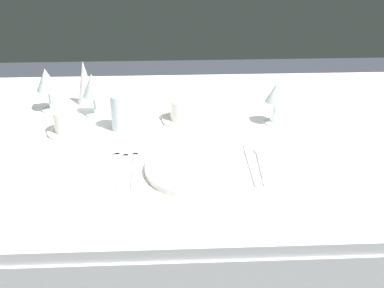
# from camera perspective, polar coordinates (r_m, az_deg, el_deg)

# --- Properties ---
(dining_table) EXTENTS (1.80, 1.11, 0.74)m
(dining_table) POSITION_cam_1_polar(r_m,az_deg,el_deg) (1.50, 0.91, -1.35)
(dining_table) COLOR white
(dining_table) RESTS_ON ground
(dinner_plate) EXTENTS (0.28, 0.28, 0.02)m
(dinner_plate) POSITION_cam_1_polar(r_m,az_deg,el_deg) (1.25, 0.24, -3.10)
(dinner_plate) COLOR white
(dinner_plate) RESTS_ON dining_table
(fork_outer) EXTENTS (0.03, 0.22, 0.00)m
(fork_outer) POSITION_cam_1_polar(r_m,az_deg,el_deg) (1.28, -7.36, -2.77)
(fork_outer) COLOR beige
(fork_outer) RESTS_ON dining_table
(fork_inner) EXTENTS (0.02, 0.20, 0.00)m
(fork_inner) POSITION_cam_1_polar(r_m,az_deg,el_deg) (1.29, -8.76, -2.72)
(fork_inner) COLOR beige
(fork_inner) RESTS_ON dining_table
(fork_salad) EXTENTS (0.02, 0.23, 0.00)m
(fork_salad) POSITION_cam_1_polar(r_m,az_deg,el_deg) (1.29, -9.99, -2.80)
(fork_salad) COLOR beige
(fork_salad) RESTS_ON dining_table
(dinner_knife) EXTENTS (0.02, 0.23, 0.00)m
(dinner_knife) POSITION_cam_1_polar(r_m,az_deg,el_deg) (1.29, 7.69, -2.72)
(dinner_knife) COLOR beige
(dinner_knife) RESTS_ON dining_table
(spoon_soup) EXTENTS (0.03, 0.21, 0.01)m
(spoon_soup) POSITION_cam_1_polar(r_m,az_deg,el_deg) (1.31, 8.78, -2.13)
(spoon_soup) COLOR beige
(spoon_soup) RESTS_ON dining_table
(saucer_left) EXTENTS (0.13, 0.13, 0.01)m
(saucer_left) POSITION_cam_1_polar(r_m,az_deg,el_deg) (1.51, -15.72, 1.58)
(saucer_left) COLOR white
(saucer_left) RESTS_ON dining_table
(coffee_cup_left) EXTENTS (0.10, 0.08, 0.07)m
(coffee_cup_left) POSITION_cam_1_polar(r_m,az_deg,el_deg) (1.49, -15.85, 2.93)
(coffee_cup_left) COLOR white
(coffee_cup_left) RESTS_ON saucer_left
(saucer_right) EXTENTS (0.14, 0.14, 0.01)m
(saucer_right) POSITION_cam_1_polar(r_m,az_deg,el_deg) (1.53, -1.27, 3.17)
(saucer_right) COLOR white
(saucer_right) RESTS_ON dining_table
(coffee_cup_right) EXTENTS (0.11, 0.08, 0.07)m
(coffee_cup_right) POSITION_cam_1_polar(r_m,az_deg,el_deg) (1.52, -1.23, 4.49)
(coffee_cup_right) COLOR white
(coffee_cup_right) RESTS_ON saucer_right
(wine_glass_centre) EXTENTS (0.07, 0.07, 0.15)m
(wine_glass_centre) POSITION_cam_1_polar(r_m,az_deg,el_deg) (1.50, 10.71, 6.23)
(wine_glass_centre) COLOR silver
(wine_glass_centre) RESTS_ON dining_table
(wine_glass_left) EXTENTS (0.07, 0.07, 0.15)m
(wine_glass_left) POSITION_cam_1_polar(r_m,az_deg,el_deg) (1.58, -12.67, 7.19)
(wine_glass_left) COLOR silver
(wine_glass_left) RESTS_ON dining_table
(wine_glass_right) EXTENTS (0.08, 0.08, 0.16)m
(wine_glass_right) POSITION_cam_1_polar(r_m,az_deg,el_deg) (1.66, -18.20, 7.66)
(wine_glass_right) COLOR silver
(wine_glass_right) RESTS_ON dining_table
(drink_tumbler) EXTENTS (0.06, 0.06, 0.12)m
(drink_tumbler) POSITION_cam_1_polar(r_m,az_deg,el_deg) (1.48, -9.22, 3.82)
(drink_tumbler) COLOR silver
(drink_tumbler) RESTS_ON dining_table
(napkin_folded) EXTENTS (0.07, 0.07, 0.16)m
(napkin_folded) POSITION_cam_1_polar(r_m,az_deg,el_deg) (1.69, -13.59, 7.66)
(napkin_folded) COLOR white
(napkin_folded) RESTS_ON dining_table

